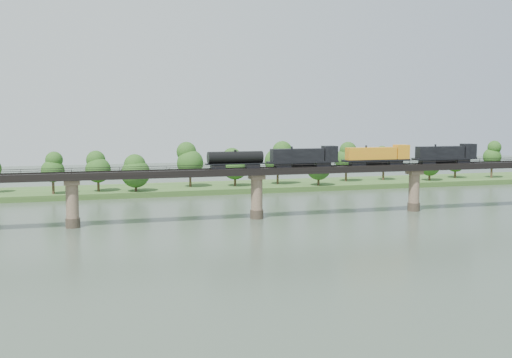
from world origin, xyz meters
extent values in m
plane|color=#324033|center=(0.00, 0.00, 0.00)|extent=(400.00, 400.00, 0.00)
cube|color=#305220|center=(0.00, 85.00, 0.80)|extent=(300.00, 24.00, 1.60)
cylinder|color=#473A2D|center=(-40.00, 30.00, 1.00)|extent=(3.00, 3.00, 2.00)
cylinder|color=#896E59|center=(-40.00, 30.00, 5.50)|extent=(2.60, 2.60, 9.00)
cube|color=#896E59|center=(-40.00, 30.00, 9.50)|extent=(3.20, 3.20, 1.00)
cylinder|color=#473A2D|center=(0.00, 30.00, 1.00)|extent=(3.00, 3.00, 2.00)
cylinder|color=#896E59|center=(0.00, 30.00, 5.50)|extent=(2.60, 2.60, 9.00)
cube|color=#896E59|center=(0.00, 30.00, 9.50)|extent=(3.20, 3.20, 1.00)
cylinder|color=#473A2D|center=(40.00, 30.00, 1.00)|extent=(3.00, 3.00, 2.00)
cylinder|color=#896E59|center=(40.00, 30.00, 5.50)|extent=(2.60, 2.60, 9.00)
cube|color=#896E59|center=(40.00, 30.00, 9.50)|extent=(3.20, 3.20, 1.00)
cube|color=black|center=(0.00, 30.00, 10.75)|extent=(220.00, 5.00, 1.50)
cube|color=black|center=(0.00, 29.25, 11.58)|extent=(220.00, 0.12, 0.16)
cube|color=black|center=(0.00, 30.75, 11.58)|extent=(220.00, 0.12, 0.16)
cube|color=black|center=(0.00, 27.60, 12.20)|extent=(220.00, 0.10, 0.10)
cube|color=black|center=(0.00, 32.40, 12.20)|extent=(220.00, 0.10, 0.10)
cube|color=black|center=(0.00, 27.60, 11.85)|extent=(0.08, 0.08, 0.70)
cube|color=black|center=(0.00, 32.40, 11.85)|extent=(0.08, 0.08, 0.70)
cylinder|color=#382619|center=(-44.43, 76.31, 3.35)|extent=(0.70, 0.70, 3.51)
sphere|color=#1C4513|center=(-44.43, 76.31, 8.03)|extent=(6.31, 6.31, 6.31)
sphere|color=#1C4513|center=(-44.43, 76.31, 10.96)|extent=(4.73, 4.73, 4.73)
cylinder|color=#382619|center=(-32.24, 78.84, 3.27)|extent=(0.70, 0.70, 3.34)
sphere|color=#1C4513|center=(-32.24, 78.84, 7.73)|extent=(7.18, 7.18, 7.18)
sphere|color=#1C4513|center=(-32.24, 78.84, 10.52)|extent=(5.39, 5.39, 5.39)
cylinder|color=#382619|center=(-22.01, 76.15, 3.01)|extent=(0.70, 0.70, 2.83)
sphere|color=#1C4513|center=(-22.01, 76.15, 6.78)|extent=(8.26, 8.26, 8.26)
sphere|color=#1C4513|center=(-22.01, 76.15, 9.14)|extent=(6.19, 6.19, 6.19)
cylinder|color=#382619|center=(-5.04, 82.68, 3.58)|extent=(0.70, 0.70, 3.96)
sphere|color=#1C4513|center=(-5.04, 82.68, 8.87)|extent=(8.07, 8.07, 8.07)
sphere|color=#1C4513|center=(-5.04, 82.68, 12.17)|extent=(6.05, 6.05, 6.05)
cylinder|color=#382619|center=(8.52, 81.14, 3.23)|extent=(0.70, 0.70, 3.27)
sphere|color=#1C4513|center=(8.52, 81.14, 7.59)|extent=(8.03, 8.03, 8.03)
sphere|color=#1C4513|center=(8.52, 81.14, 10.31)|extent=(6.02, 6.02, 6.02)
cylinder|color=#382619|center=(22.65, 82.31, 3.56)|extent=(0.70, 0.70, 3.92)
sphere|color=#1C4513|center=(22.65, 82.31, 8.79)|extent=(8.29, 8.29, 8.29)
sphere|color=#1C4513|center=(22.65, 82.31, 12.05)|extent=(6.21, 6.21, 6.21)
cylinder|color=#382619|center=(33.59, 75.35, 3.11)|extent=(0.70, 0.70, 3.02)
sphere|color=#1C4513|center=(33.59, 75.35, 7.15)|extent=(7.74, 7.74, 7.74)
sphere|color=#1C4513|center=(33.59, 75.35, 9.67)|extent=(5.80, 5.80, 5.80)
cylinder|color=#382619|center=(46.81, 84.03, 3.50)|extent=(0.70, 0.70, 3.80)
sphere|color=#1C4513|center=(46.81, 84.03, 8.56)|extent=(7.47, 7.47, 7.47)
sphere|color=#1C4513|center=(46.81, 84.03, 11.73)|extent=(5.60, 5.60, 5.60)
cylinder|color=#382619|center=(60.48, 84.26, 3.29)|extent=(0.70, 0.70, 3.38)
sphere|color=#1C4513|center=(60.48, 84.26, 7.80)|extent=(6.23, 6.23, 6.23)
sphere|color=#1C4513|center=(60.48, 84.26, 10.62)|extent=(4.67, 4.67, 4.67)
cylinder|color=#382619|center=(74.35, 78.39, 2.99)|extent=(0.70, 0.70, 2.77)
sphere|color=#1C4513|center=(74.35, 78.39, 6.68)|extent=(7.04, 7.04, 7.04)
sphere|color=#1C4513|center=(74.35, 78.39, 8.99)|extent=(5.28, 5.28, 5.28)
cylinder|color=#382619|center=(87.62, 83.57, 3.07)|extent=(0.70, 0.70, 2.94)
sphere|color=#1C4513|center=(87.62, 83.57, 7.00)|extent=(6.73, 6.73, 6.73)
sphere|color=#1C4513|center=(87.62, 83.57, 9.45)|extent=(5.05, 5.05, 5.05)
cylinder|color=#382619|center=(99.73, 80.10, 3.57)|extent=(0.70, 0.70, 3.94)
sphere|color=#1C4513|center=(99.73, 80.10, 8.83)|extent=(6.17, 6.17, 6.17)
sphere|color=#1C4513|center=(99.73, 80.10, 12.11)|extent=(4.62, 4.62, 4.62)
cube|color=black|center=(53.13, 30.00, 11.99)|extent=(3.55, 2.13, 0.98)
cube|color=black|center=(43.37, 30.00, 11.99)|extent=(3.55, 2.13, 0.98)
cube|color=black|center=(48.25, 30.00, 12.61)|extent=(16.85, 2.66, 0.44)
cube|color=black|center=(46.92, 30.00, 14.25)|extent=(12.42, 2.39, 2.84)
cube|color=black|center=(54.90, 30.00, 14.52)|extent=(3.19, 2.66, 3.37)
cylinder|color=black|center=(48.25, 30.00, 12.12)|extent=(5.32, 1.24, 1.24)
cube|color=black|center=(34.50, 30.00, 11.99)|extent=(3.55, 2.13, 0.98)
cube|color=black|center=(24.75, 30.00, 11.99)|extent=(3.55, 2.13, 0.98)
cube|color=black|center=(29.62, 30.00, 12.61)|extent=(16.85, 2.66, 0.44)
cube|color=orange|center=(28.29, 30.00, 14.25)|extent=(12.42, 2.39, 2.84)
cube|color=orange|center=(36.28, 30.00, 14.52)|extent=(3.19, 2.66, 3.37)
cylinder|color=black|center=(29.62, 30.00, 12.12)|extent=(5.32, 1.24, 1.24)
cube|color=black|center=(15.87, 30.00, 11.99)|extent=(3.55, 2.13, 0.98)
cube|color=black|center=(6.12, 30.00, 11.99)|extent=(3.55, 2.13, 0.98)
cube|color=black|center=(11.00, 30.00, 12.61)|extent=(16.85, 2.66, 0.44)
cube|color=black|center=(9.67, 30.00, 14.25)|extent=(12.42, 2.39, 2.84)
cube|color=black|center=(17.65, 30.00, 14.52)|extent=(3.19, 2.66, 3.37)
cylinder|color=black|center=(11.00, 30.00, 12.12)|extent=(5.32, 1.24, 1.24)
cube|color=black|center=(-0.98, 30.00, 11.99)|extent=(3.10, 1.95, 0.98)
cube|color=black|center=(-8.96, 30.00, 11.99)|extent=(3.10, 1.95, 0.98)
cube|color=black|center=(-4.97, 30.00, 12.56)|extent=(13.31, 2.13, 0.27)
cylinder|color=black|center=(-4.97, 30.00, 13.98)|extent=(12.42, 2.66, 2.66)
cylinder|color=black|center=(-4.97, 30.00, 15.40)|extent=(0.62, 0.62, 0.44)
camera|label=1|loc=(-41.38, -107.11, 23.61)|focal=45.00mm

